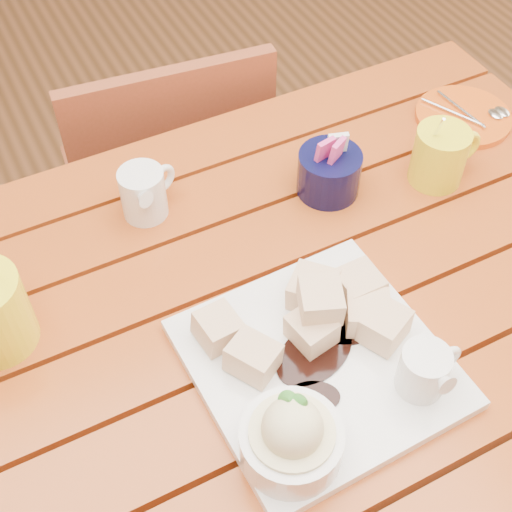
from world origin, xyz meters
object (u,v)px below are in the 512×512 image
orange_saucer (464,116)px  coffee_mug_right (441,155)px  table (268,354)px  dessert_plate (317,373)px  chair_far (169,187)px

orange_saucer → coffee_mug_right: bearing=-143.8°
table → dessert_plate: (-0.00, -0.13, 0.14)m
coffee_mug_right → table: bearing=-162.4°
dessert_plate → table: bearing=88.7°
coffee_mug_right → chair_far: 0.64m
dessert_plate → chair_far: bearing=84.4°
coffee_mug_right → chair_far: bearing=121.9°
table → coffee_mug_right: (0.35, 0.11, 0.15)m
table → chair_far: (0.07, 0.57, -0.19)m
dessert_plate → coffee_mug_right: coffee_mug_right is taller
coffee_mug_right → orange_saucer: 0.16m
coffee_mug_right → chair_far: (-0.28, 0.46, -0.34)m
dessert_plate → orange_saucer: 0.58m
dessert_plate → coffee_mug_right: bearing=33.7°
dessert_plate → chair_far: 0.77m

